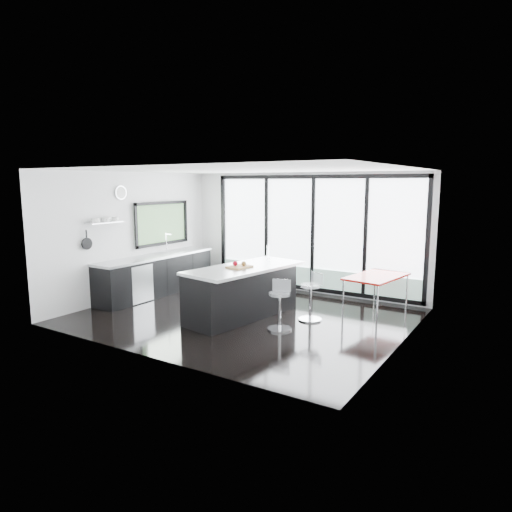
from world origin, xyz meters
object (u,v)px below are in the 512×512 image
Objects in this scene: bar_stool_near at (279,311)px; red_table at (376,294)px; bar_stool_far at (310,302)px; island at (242,291)px.

bar_stool_near is 2.24m from red_table.
bar_stool_far is at bearing -127.57° from red_table.
bar_stool_near is (0.99, -0.31, -0.17)m from island.
island is at bearing -132.94° from bar_stool_far.
bar_stool_far is at bearing 22.50° from island.
bar_stool_near is 0.83m from bar_stool_far.
island is 1.31m from bar_stool_far.
bar_stool_far is 1.45m from red_table.
island is at bearing 147.20° from bar_stool_near.
bar_stool_near is at bearing -119.24° from red_table.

